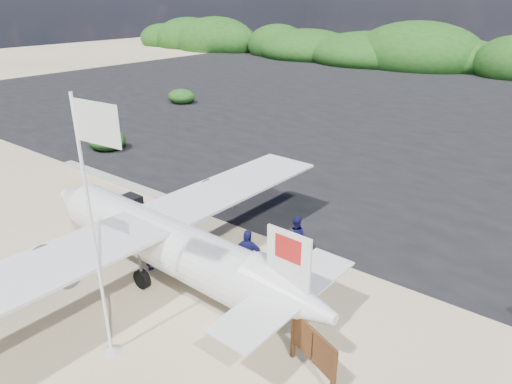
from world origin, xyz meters
TOP-DOWN VIEW (x-y plane):
  - ground at (0.00, 0.00)m, footprint 160.00×160.00m
  - asphalt_apron at (0.00, 30.00)m, footprint 90.00×50.00m
  - lagoon at (-9.00, 1.50)m, footprint 9.00×7.00m
  - baggage_cart at (-3.73, 2.09)m, footprint 2.71×1.97m
  - flagpole at (0.78, -2.50)m, footprint 1.40×0.68m
  - signboard at (5.38, -0.03)m, footprint 1.72×0.81m
  - crew_a at (-1.60, 0.80)m, footprint 0.74×0.63m
  - crew_b at (1.95, 4.49)m, footprint 0.93×0.83m
  - crew_c at (1.58, 2.27)m, footprint 1.16×0.83m
  - aircraft_small at (-7.79, 28.95)m, footprint 8.63×8.63m

SIDE VIEW (x-z plane):
  - ground at x=0.00m, z-range 0.00..0.00m
  - asphalt_apron at x=0.00m, z-range -0.02..0.02m
  - lagoon at x=-9.00m, z-range -0.20..0.20m
  - baggage_cart at x=-3.73m, z-range -0.61..0.61m
  - flagpole at x=0.78m, z-range -3.39..3.39m
  - signboard at x=5.38m, z-range -0.73..0.73m
  - aircraft_small at x=-7.79m, z-range -1.16..1.16m
  - crew_b at x=1.95m, z-range 0.00..1.57m
  - crew_a at x=-1.60m, z-range 0.00..1.71m
  - crew_c at x=1.58m, z-range 0.00..1.83m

